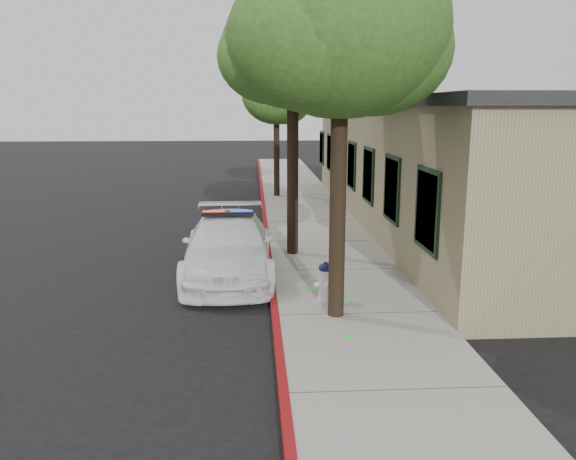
# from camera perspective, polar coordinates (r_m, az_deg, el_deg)

# --- Properties ---
(ground) EXTENTS (120.00, 120.00, 0.00)m
(ground) POSITION_cam_1_polar(r_m,az_deg,el_deg) (10.91, -1.58, -9.23)
(ground) COLOR black
(ground) RESTS_ON ground
(sidewalk) EXTENTS (3.20, 60.00, 0.15)m
(sidewalk) POSITION_cam_1_polar(r_m,az_deg,el_deg) (13.86, 4.65, -4.24)
(sidewalk) COLOR gray
(sidewalk) RESTS_ON ground
(red_curb) EXTENTS (0.14, 60.00, 0.16)m
(red_curb) POSITION_cam_1_polar(r_m,az_deg,el_deg) (13.73, -1.75, -4.34)
(red_curb) COLOR maroon
(red_curb) RESTS_ON ground
(clapboard_building) EXTENTS (7.30, 20.89, 4.24)m
(clapboard_building) POSITION_cam_1_polar(r_m,az_deg,el_deg) (20.49, 16.67, 6.47)
(clapboard_building) COLOR #8F835E
(clapboard_building) RESTS_ON ground
(police_car) EXTENTS (2.13, 5.08, 1.59)m
(police_car) POSITION_cam_1_polar(r_m,az_deg,el_deg) (13.71, -5.96, -1.59)
(police_car) COLOR white
(police_car) RESTS_ON ground
(fire_hydrant) EXTENTS (0.47, 0.41, 0.81)m
(fire_hydrant) POSITION_cam_1_polar(r_m,az_deg,el_deg) (11.53, 3.76, -5.14)
(fire_hydrant) COLOR silver
(fire_hydrant) RESTS_ON sidewalk
(street_tree_near) EXTENTS (3.95, 3.68, 6.74)m
(street_tree_near) POSITION_cam_1_polar(r_m,az_deg,el_deg) (10.29, 5.37, 18.80)
(street_tree_near) COLOR black
(street_tree_near) RESTS_ON sidewalk
(street_tree_mid) EXTENTS (3.89, 3.56, 6.80)m
(street_tree_mid) POSITION_cam_1_polar(r_m,az_deg,el_deg) (14.95, 0.59, 17.14)
(street_tree_mid) COLOR black
(street_tree_mid) RESTS_ON sidewalk
(street_tree_far) EXTENTS (3.01, 3.05, 5.60)m
(street_tree_far) POSITION_cam_1_polar(r_m,az_deg,el_deg) (25.03, -1.06, 13.03)
(street_tree_far) COLOR black
(street_tree_far) RESTS_ON sidewalk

